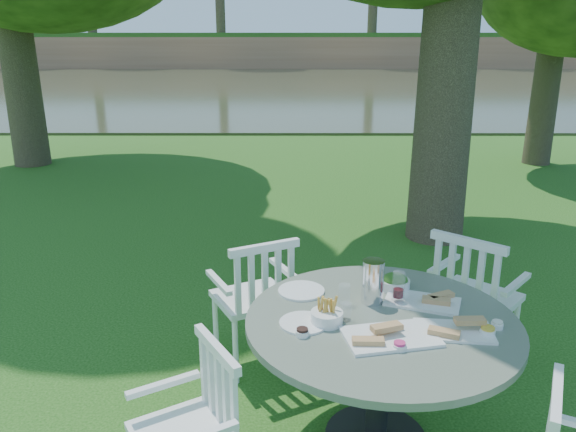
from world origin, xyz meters
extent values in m
plane|color=#13410D|center=(0.00, 0.00, 0.00)|extent=(140.00, 140.00, 0.00)
cylinder|color=black|center=(0.49, -1.27, 0.38)|extent=(0.12, 0.12, 0.68)
cylinder|color=#636E5C|center=(0.49, -1.27, 0.74)|extent=(1.42, 1.42, 0.04)
cylinder|color=white|center=(1.54, -0.49, 0.24)|extent=(0.04, 0.04, 0.48)
cylinder|color=white|center=(1.22, -0.20, 0.24)|extent=(0.04, 0.04, 0.48)
cylinder|color=white|center=(1.28, -0.78, 0.24)|extent=(0.04, 0.04, 0.48)
cylinder|color=white|center=(0.96, -0.49, 0.24)|extent=(0.04, 0.04, 0.48)
cube|color=white|center=(1.25, -0.49, 0.50)|extent=(0.67, 0.66, 0.04)
cube|color=white|center=(1.11, -0.65, 0.73)|extent=(0.40, 0.36, 0.49)
cylinder|color=white|center=(-0.14, -0.20, 0.23)|extent=(0.04, 0.04, 0.46)
cylinder|color=white|center=(-0.50, -0.39, 0.23)|extent=(0.04, 0.04, 0.46)
cylinder|color=white|center=(0.03, -0.53, 0.23)|extent=(0.04, 0.04, 0.46)
cylinder|color=white|center=(-0.33, -0.72, 0.23)|extent=(0.04, 0.04, 0.46)
cube|color=white|center=(-0.24, -0.46, 0.48)|extent=(0.62, 0.60, 0.04)
cube|color=white|center=(-0.14, -0.64, 0.70)|extent=(0.44, 0.25, 0.47)
cube|color=white|center=(-0.31, -1.70, 0.64)|extent=(0.25, 0.39, 0.43)
cube|color=white|center=(0.50, -1.47, 0.77)|extent=(0.49, 0.35, 0.02)
cube|color=white|center=(0.82, -1.42, 0.77)|extent=(0.39, 0.25, 0.01)
cube|color=white|center=(0.74, -1.10, 0.77)|extent=(0.45, 0.34, 0.02)
cylinder|color=white|center=(0.08, -1.33, 0.77)|extent=(0.25, 0.25, 0.01)
cylinder|color=white|center=(0.08, -0.96, 0.77)|extent=(0.27, 0.27, 0.01)
cylinder|color=white|center=(0.20, -1.32, 0.79)|extent=(0.17, 0.17, 0.06)
cylinder|color=white|center=(0.62, -0.91, 0.79)|extent=(0.17, 0.17, 0.06)
cylinder|color=silver|center=(0.47, -1.08, 0.88)|extent=(0.12, 0.12, 0.24)
cylinder|color=white|center=(0.60, -1.11, 0.86)|extent=(0.07, 0.07, 0.19)
cylinder|color=white|center=(0.31, -1.10, 0.82)|extent=(0.07, 0.07, 0.11)
cylinder|color=white|center=(0.30, -1.29, 0.81)|extent=(0.06, 0.06, 0.10)
cylinder|color=white|center=(0.52, -1.58, 0.78)|extent=(0.06, 0.06, 0.03)
cylinder|color=white|center=(0.98, -1.44, 0.78)|extent=(0.08, 0.08, 0.03)
cylinder|color=white|center=(1.05, -1.37, 0.77)|extent=(0.06, 0.06, 0.03)
cylinder|color=white|center=(0.08, -1.45, 0.78)|extent=(0.07, 0.07, 0.03)
cube|color=#333620|center=(0.00, 23.00, 0.00)|extent=(100.00, 28.00, 0.12)
cube|color=#986447|center=(0.00, 38.50, 1.10)|extent=(100.00, 3.00, 2.20)
cube|color=#13410D|center=(0.00, 46.00, 2.35)|extent=(100.00, 18.00, 0.30)
camera|label=1|loc=(0.01, -3.88, 2.15)|focal=35.00mm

